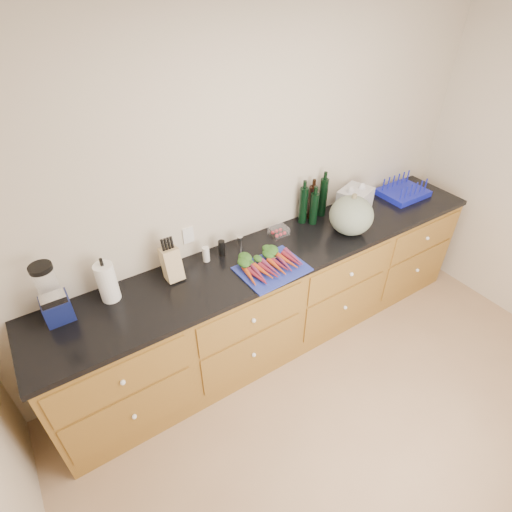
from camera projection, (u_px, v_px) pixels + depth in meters
ground at (389, 459)px, 2.67m from camera, size 4.00×4.00×0.00m
wall_back at (257, 189)px, 2.97m from camera, size 4.10×0.05×2.60m
cabinets at (279, 298)px, 3.27m from camera, size 3.60×0.64×0.90m
countertop at (281, 251)px, 2.98m from camera, size 3.64×0.62×0.04m
cutting_board at (272, 269)px, 2.78m from camera, size 0.48×0.37×0.01m
carrots at (269, 263)px, 2.79m from camera, size 0.40×0.29×0.06m
squash at (351, 215)px, 3.07m from camera, size 0.34×0.34×0.30m
blender_appliance at (52, 296)px, 2.31m from camera, size 0.16×0.16×0.40m
paper_towel at (107, 282)px, 2.47m from camera, size 0.12×0.12×0.27m
knife_block at (172, 264)px, 2.65m from camera, size 0.11×0.11×0.23m
grinder_salt at (206, 254)px, 2.83m from camera, size 0.05×0.05×0.11m
grinder_pepper at (222, 248)px, 2.88m from camera, size 0.05×0.05×0.12m
canister_chrome at (240, 242)px, 2.95m from camera, size 0.04×0.04×0.10m
tomato_box at (279, 231)px, 3.11m from camera, size 0.14×0.11×0.06m
bottles at (313, 203)px, 3.22m from camera, size 0.27×0.14×0.33m
grocery_bag at (354, 200)px, 3.36m from camera, size 0.33×0.30×0.20m
dish_rack at (403, 191)px, 3.61m from camera, size 0.40×0.32×0.16m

